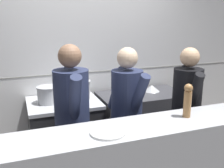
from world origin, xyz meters
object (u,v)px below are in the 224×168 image
(oven_range, at_px, (65,135))
(chef_line, at_px, (186,110))
(stock_pot, at_px, (48,94))
(chef_sous, at_px, (127,115))
(mixing_bowl_steel, at_px, (152,88))
(chef_head_cook, at_px, (72,120))
(sauce_pot, at_px, (78,89))
(plated_dish_main, at_px, (108,132))
(pepper_mill, at_px, (188,100))

(oven_range, distance_m, chef_line, 1.51)
(stock_pot, bearing_deg, chef_sous, -42.68)
(mixing_bowl_steel, height_order, chef_sous, chef_sous)
(oven_range, height_order, chef_head_cook, chef_head_cook)
(chef_line, bearing_deg, oven_range, 165.12)
(chef_head_cook, bearing_deg, stock_pot, 105.06)
(chef_head_cook, bearing_deg, chef_sous, 3.49)
(stock_pot, distance_m, chef_head_cook, 0.70)
(sauce_pot, xyz_separation_m, plated_dish_main, (-0.08, -1.34, 0.02))
(stock_pot, xyz_separation_m, chef_sous, (0.73, -0.67, -0.11))
(sauce_pot, distance_m, pepper_mill, 1.45)
(sauce_pot, relative_size, mixing_bowl_steel, 1.47)
(oven_range, xyz_separation_m, chef_sous, (0.55, -0.67, 0.44))
(chef_head_cook, bearing_deg, oven_range, 89.91)
(pepper_mill, bearing_deg, sauce_pot, 118.64)
(pepper_mill, relative_size, chef_head_cook, 0.18)
(mixing_bowl_steel, bearing_deg, plated_dish_main, -129.39)
(stock_pot, xyz_separation_m, chef_line, (1.43, -0.72, -0.12))
(stock_pot, relative_size, plated_dish_main, 0.94)
(sauce_pot, distance_m, chef_sous, 0.79)
(plated_dish_main, relative_size, chef_line, 0.17)
(stock_pot, distance_m, pepper_mill, 1.64)
(chef_sous, bearing_deg, plated_dish_main, -134.79)
(plated_dish_main, bearing_deg, chef_head_cook, 102.75)
(stock_pot, relative_size, pepper_mill, 0.84)
(stock_pot, bearing_deg, mixing_bowl_steel, 2.64)
(sauce_pot, xyz_separation_m, chef_head_cook, (-0.22, -0.71, -0.10))
(plated_dish_main, height_order, chef_line, chef_line)
(stock_pot, distance_m, sauce_pot, 0.37)
(sauce_pot, height_order, chef_line, chef_line)
(chef_sous, bearing_deg, sauce_pot, 106.19)
(plated_dish_main, relative_size, chef_head_cook, 0.16)
(pepper_mill, bearing_deg, oven_range, 125.41)
(mixing_bowl_steel, distance_m, chef_sous, 1.02)
(chef_sous, height_order, chef_line, chef_sous)
(chef_sous, bearing_deg, oven_range, 118.22)
(oven_range, relative_size, plated_dish_main, 3.31)
(oven_range, xyz_separation_m, pepper_mill, (0.88, -1.24, 0.74))
(oven_range, relative_size, sauce_pot, 2.80)
(stock_pot, xyz_separation_m, sauce_pot, (0.37, 0.03, 0.02))
(oven_range, height_order, chef_line, chef_line)
(chef_head_cook, distance_m, chef_line, 1.29)
(stock_pot, xyz_separation_m, mixing_bowl_steel, (1.43, 0.07, -0.08))
(stock_pot, height_order, plated_dish_main, stock_pot)
(sauce_pot, bearing_deg, mixing_bowl_steel, 2.05)
(plated_dish_main, height_order, chef_head_cook, chef_head_cook)
(sauce_pot, relative_size, pepper_mill, 1.06)
(stock_pot, height_order, sauce_pot, sauce_pot)
(plated_dish_main, bearing_deg, stock_pot, 102.56)
(stock_pot, xyz_separation_m, plated_dish_main, (0.29, -1.32, 0.04))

